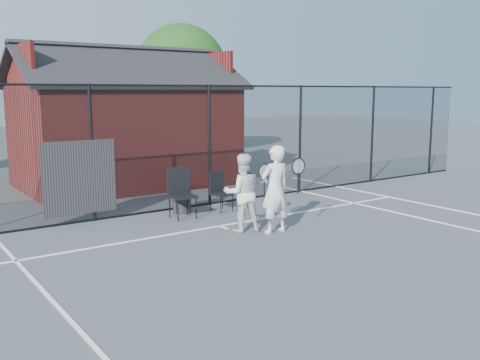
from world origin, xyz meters
TOP-DOWN VIEW (x-y plane):
  - ground at (0.00, 0.00)m, footprint 80.00×80.00m
  - court_lines at (0.00, -1.32)m, footprint 11.02×18.00m
  - fence at (-0.30, 5.00)m, footprint 22.04×3.00m
  - clubhouse at (0.50, 9.00)m, footprint 6.50×4.36m
  - tree_right at (5.50, 14.50)m, footprint 3.97×3.97m
  - player_front at (0.64, 1.93)m, footprint 0.80×0.59m
  - player_back at (0.17, 2.41)m, footprint 0.95×0.84m
  - chair_left at (-0.28, 4.10)m, footprint 0.57×0.59m
  - chair_right at (0.84, 4.20)m, footprint 0.50×0.52m
  - waste_bin at (-0.02, 4.60)m, footprint 0.52×0.52m

SIDE VIEW (x-z plane):
  - ground at x=0.00m, z-range 0.00..0.00m
  - court_lines at x=0.00m, z-range 0.00..0.01m
  - waste_bin at x=-0.02m, z-range 0.00..0.63m
  - chair_right at x=0.84m, z-range 0.00..0.92m
  - chair_left at x=-0.28m, z-range 0.00..1.11m
  - player_back at x=0.17m, z-range 0.00..1.60m
  - player_front at x=0.64m, z-range 0.00..1.78m
  - fence at x=-0.30m, z-range -0.05..2.95m
  - clubhouse at x=0.50m, z-range -0.49..3.70m
  - tree_right at x=5.50m, z-range 0.86..6.56m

